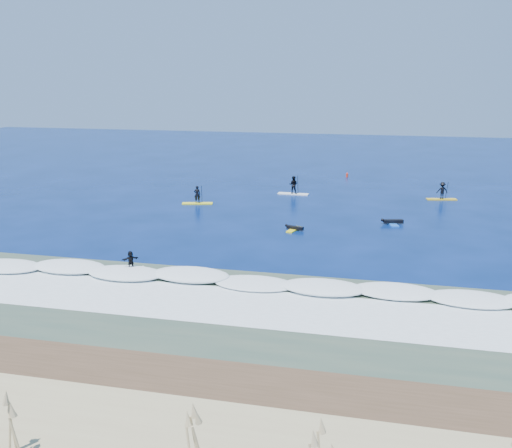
% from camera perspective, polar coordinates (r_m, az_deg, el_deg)
% --- Properties ---
extents(ground, '(160.00, 160.00, 0.00)m').
position_cam_1_polar(ground, '(42.68, 1.47, -1.48)').
color(ground, '#031641').
rests_on(ground, ground).
extents(wet_sand_strip, '(90.00, 5.00, 0.08)m').
position_cam_1_polar(wet_sand_strip, '(23.55, -9.31, -15.77)').
color(wet_sand_strip, '#44311F').
rests_on(wet_sand_strip, ground).
extents(shallow_water, '(90.00, 13.00, 0.01)m').
position_cam_1_polar(shallow_water, '(29.86, -3.90, -8.76)').
color(shallow_water, '#324437').
rests_on(shallow_water, ground).
extents(breaking_wave, '(40.00, 6.00, 0.30)m').
position_cam_1_polar(breaking_wave, '(33.42, -1.93, -6.12)').
color(breaking_wave, white).
rests_on(breaking_wave, ground).
extents(whitewater, '(34.00, 5.00, 0.02)m').
position_cam_1_polar(whitewater, '(30.74, -3.36, -8.05)').
color(whitewater, silver).
rests_on(whitewater, ground).
extents(dune_grass, '(40.00, 4.00, 1.70)m').
position_cam_1_polar(dune_grass, '(18.40, -16.30, -18.92)').
color(dune_grass, tan).
rests_on(dune_grass, dune).
extents(sup_paddler_left, '(2.97, 1.38, 2.02)m').
position_cam_1_polar(sup_paddler_left, '(54.41, -5.89, 2.67)').
color(sup_paddler_left, '#FFF21B').
rests_on(sup_paddler_left, ground).
extents(sup_paddler_center, '(3.17, 0.91, 2.21)m').
position_cam_1_polar(sup_paddler_center, '(58.61, 3.75, 3.77)').
color(sup_paddler_center, white).
rests_on(sup_paddler_center, ground).
extents(sup_paddler_right, '(2.98, 1.27, 2.03)m').
position_cam_1_polar(sup_paddler_right, '(58.83, 18.11, 3.08)').
color(sup_paddler_right, gold).
rests_on(sup_paddler_right, ground).
extents(prone_paddler_near, '(1.55, 2.03, 0.41)m').
position_cam_1_polar(prone_paddler_near, '(45.08, 3.84, -0.44)').
color(prone_paddler_near, yellow).
rests_on(prone_paddler_near, ground).
extents(prone_paddler_far, '(1.84, 2.40, 0.49)m').
position_cam_1_polar(prone_paddler_far, '(48.15, 13.45, 0.19)').
color(prone_paddler_far, blue).
rests_on(prone_paddler_far, ground).
extents(wave_surfer, '(1.62, 1.49, 1.25)m').
position_cam_1_polar(wave_surfer, '(36.02, -12.42, -3.69)').
color(wave_surfer, silver).
rests_on(wave_surfer, breaking_wave).
extents(marker_buoy, '(0.27, 0.27, 0.65)m').
position_cam_1_polar(marker_buoy, '(69.44, 9.09, 4.87)').
color(marker_buoy, red).
rests_on(marker_buoy, ground).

